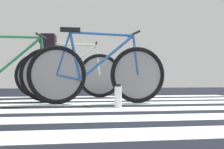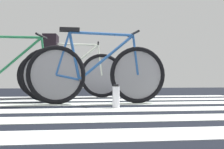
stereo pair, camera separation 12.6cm
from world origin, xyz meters
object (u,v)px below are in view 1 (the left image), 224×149
cyclist_3_of_3 (49,57)px  water_bottle (118,97)px  bicycle_1_of_3 (98,73)px  bicycle_2_of_3 (7,73)px  bicycle_3_of_3 (68,74)px

cyclist_3_of_3 → water_bottle: size_ratio=4.02×
bicycle_1_of_3 → water_bottle: bearing=-80.6°
cyclist_3_of_3 → water_bottle: bearing=-64.6°
bicycle_2_of_3 → cyclist_3_of_3: bearing=71.1°
bicycle_1_of_3 → cyclist_3_of_3: (-0.61, 1.44, 0.27)m
bicycle_3_of_3 → water_bottle: bicycle_3_of_3 is taller
bicycle_1_of_3 → bicycle_3_of_3: 1.44m
bicycle_1_of_3 → bicycle_2_of_3: same height
bicycle_1_of_3 → cyclist_3_of_3: bearing=110.5°
bicycle_1_of_3 → bicycle_2_of_3: size_ratio=1.01×
bicycle_2_of_3 → cyclist_3_of_3: (0.54, 0.92, 0.27)m
water_bottle → bicycle_3_of_3: bearing=102.0°
bicycle_1_of_3 → cyclist_3_of_3: size_ratio=1.70×
bicycle_3_of_3 → water_bottle: size_ratio=6.83×
bicycle_3_of_3 → cyclist_3_of_3: (-0.31, 0.03, 0.27)m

